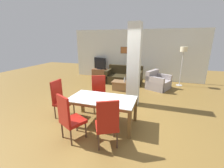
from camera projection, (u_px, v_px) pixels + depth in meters
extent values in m
plane|color=brown|center=(103.00, 123.00, 4.08)|extent=(18.00, 18.00, 0.00)
cube|color=silver|center=(135.00, 55.00, 8.28)|extent=(7.20, 0.06, 2.70)
cube|color=brown|center=(124.00, 50.00, 8.35)|extent=(0.44, 0.02, 0.36)
cube|color=#B26633|center=(124.00, 50.00, 8.34)|extent=(0.40, 0.01, 0.32)
cube|color=silver|center=(134.00, 66.00, 4.91)|extent=(0.40, 0.38, 2.70)
cube|color=brown|center=(95.00, 107.00, 3.49)|extent=(1.73, 0.06, 0.06)
cube|color=brown|center=(108.00, 94.00, 4.27)|extent=(1.73, 0.06, 0.06)
cube|color=brown|center=(74.00, 96.00, 4.13)|extent=(0.06, 0.80, 0.06)
cube|color=brown|center=(134.00, 104.00, 3.63)|extent=(0.06, 0.80, 0.06)
cube|color=silver|center=(102.00, 99.00, 3.87)|extent=(1.71, 0.90, 0.01)
cube|color=brown|center=(67.00, 115.00, 3.85)|extent=(0.08, 0.08, 0.65)
cube|color=brown|center=(129.00, 125.00, 3.37)|extent=(0.08, 0.08, 0.65)
cube|color=brown|center=(83.00, 102.00, 4.60)|extent=(0.08, 0.08, 0.65)
cube|color=brown|center=(135.00, 110.00, 4.11)|extent=(0.08, 0.08, 0.65)
cube|color=#A31D11|center=(99.00, 97.00, 4.74)|extent=(0.62, 0.62, 0.07)
cube|color=#A31D11|center=(99.00, 85.00, 4.84)|extent=(0.41, 0.25, 0.62)
cylinder|color=#4D3326|center=(106.00, 106.00, 4.66)|extent=(0.04, 0.04, 0.39)
cylinder|color=#4D3326|center=(94.00, 107.00, 4.60)|extent=(0.04, 0.04, 0.39)
cylinder|color=#4D3326|center=(105.00, 101.00, 5.02)|extent=(0.04, 0.04, 0.39)
cylinder|color=#4D3326|center=(93.00, 102.00, 4.96)|extent=(0.04, 0.04, 0.39)
cube|color=#9F1B14|center=(64.00, 103.00, 4.30)|extent=(0.46, 0.46, 0.07)
cube|color=#9F1B14|center=(57.00, 91.00, 4.26)|extent=(0.05, 0.44, 0.62)
cylinder|color=#4D3326|center=(74.00, 108.00, 4.49)|extent=(0.04, 0.04, 0.39)
cylinder|color=#4D3326|center=(67.00, 114.00, 4.14)|extent=(0.04, 0.04, 0.39)
cylinder|color=#4D3326|center=(63.00, 107.00, 4.60)|extent=(0.04, 0.04, 0.39)
cylinder|color=#4D3326|center=(55.00, 112.00, 4.25)|extent=(0.04, 0.04, 0.39)
cube|color=#A31B12|center=(107.00, 126.00, 3.17)|extent=(0.62, 0.62, 0.07)
cube|color=#A31B12|center=(108.00, 116.00, 2.87)|extent=(0.41, 0.25, 0.62)
cylinder|color=#4D3326|center=(97.00, 131.00, 3.38)|extent=(0.04, 0.04, 0.39)
cylinder|color=#4D3326|center=(114.00, 129.00, 3.44)|extent=(0.04, 0.04, 0.39)
cylinder|color=#4D3326|center=(99.00, 142.00, 3.02)|extent=(0.04, 0.04, 0.39)
cylinder|color=#4D3326|center=(117.00, 140.00, 3.08)|extent=(0.04, 0.04, 0.39)
cube|color=#9E1912|center=(73.00, 121.00, 3.35)|extent=(0.62, 0.62, 0.07)
cube|color=#9E1912|center=(63.00, 110.00, 3.11)|extent=(0.41, 0.24, 0.62)
cylinder|color=#4D3326|center=(77.00, 124.00, 3.68)|extent=(0.04, 0.04, 0.39)
cylinder|color=#4D3326|center=(86.00, 130.00, 3.42)|extent=(0.04, 0.04, 0.39)
cylinder|color=#4D3326|center=(62.00, 130.00, 3.42)|extent=(0.04, 0.04, 0.39)
cylinder|color=#4D3326|center=(71.00, 137.00, 3.16)|extent=(0.04, 0.04, 0.39)
cube|color=#332B18|center=(124.00, 79.00, 7.67)|extent=(1.80, 0.94, 0.42)
cube|color=#332B18|center=(126.00, 70.00, 7.89)|extent=(1.80, 0.18, 0.46)
cube|color=#332B18|center=(140.00, 78.00, 7.39)|extent=(0.16, 0.94, 0.67)
cube|color=#332B18|center=(109.00, 76.00, 7.88)|extent=(0.16, 0.94, 0.67)
cube|color=#9E9494|center=(158.00, 85.00, 6.82)|extent=(1.16, 1.20, 0.40)
cube|color=#9E9494|center=(152.00, 75.00, 6.92)|extent=(0.55, 0.92, 0.42)
cube|color=#9E9494|center=(162.00, 80.00, 7.07)|extent=(0.83, 0.48, 0.63)
cube|color=#9E9494|center=(154.00, 84.00, 6.51)|extent=(0.83, 0.48, 0.63)
cube|color=brown|center=(121.00, 82.00, 6.64)|extent=(0.74, 0.53, 0.04)
cube|color=brown|center=(121.00, 86.00, 6.69)|extent=(0.66, 0.45, 0.36)
cylinder|color=#B2B7BC|center=(125.00, 80.00, 6.48)|extent=(0.07, 0.07, 0.16)
cylinder|color=#B2B7BC|center=(125.00, 78.00, 6.44)|extent=(0.03, 0.03, 0.06)
cylinder|color=#B7B7BC|center=(125.00, 77.00, 6.44)|extent=(0.03, 0.03, 0.01)
cube|color=brown|center=(100.00, 73.00, 8.94)|extent=(0.92, 0.40, 0.49)
cube|color=black|center=(100.00, 69.00, 8.86)|extent=(0.39, 0.30, 0.03)
cube|color=black|center=(100.00, 63.00, 8.77)|extent=(0.82, 0.34, 0.64)
cylinder|color=#B7B7BC|center=(179.00, 85.00, 7.38)|extent=(0.29, 0.29, 0.02)
cylinder|color=#B7B7BC|center=(181.00, 69.00, 7.14)|extent=(0.04, 0.04, 1.62)
cylinder|color=beige|center=(184.00, 49.00, 6.88)|extent=(0.32, 0.32, 0.22)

